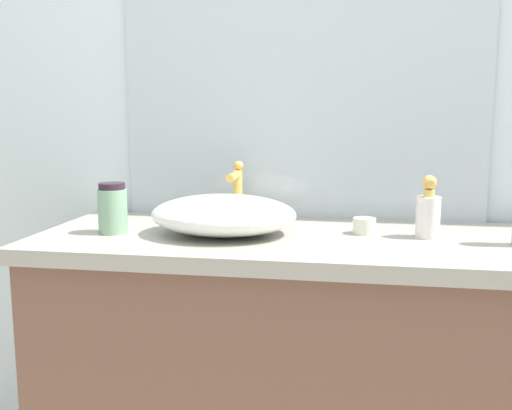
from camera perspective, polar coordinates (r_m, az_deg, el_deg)
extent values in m
cube|color=silver|center=(1.78, 5.25, 12.53)|extent=(6.00, 0.06, 2.60)
cube|color=brown|center=(1.66, 3.25, -18.66)|extent=(1.28, 0.51, 0.84)
cube|color=gray|center=(1.51, 3.39, -3.72)|extent=(1.32, 0.55, 0.04)
cube|color=#B2BCC6|center=(1.75, 4.57, 14.77)|extent=(1.08, 0.01, 0.98)
ellipsoid|color=white|center=(1.51, -3.22, -0.96)|extent=(0.38, 0.31, 0.10)
cylinder|color=gold|center=(1.69, -1.81, 0.91)|extent=(0.03, 0.03, 0.15)
cylinder|color=gold|center=(1.62, -2.22, 2.85)|extent=(0.02, 0.11, 0.02)
sphere|color=gold|center=(1.69, -1.72, 3.89)|extent=(0.03, 0.03, 0.03)
cylinder|color=silver|center=(1.53, 16.60, -1.16)|extent=(0.06, 0.06, 0.11)
cylinder|color=gold|center=(1.52, 16.70, 1.14)|extent=(0.03, 0.03, 0.02)
sphere|color=gold|center=(1.51, 16.75, 2.15)|extent=(0.04, 0.04, 0.04)
cylinder|color=#E0B250|center=(1.50, 16.80, 2.10)|extent=(0.02, 0.02, 0.02)
cylinder|color=#7DA483|center=(1.56, -13.95, -0.60)|extent=(0.08, 0.08, 0.12)
cylinder|color=#2D1C27|center=(1.55, -14.04, 1.82)|extent=(0.07, 0.07, 0.02)
cylinder|color=silver|center=(1.54, 10.64, -2.04)|extent=(0.06, 0.06, 0.04)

